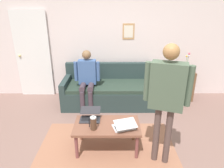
{
  "coord_description": "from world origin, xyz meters",
  "views": [
    {
      "loc": [
        0.06,
        2.61,
        2.15
      ],
      "look_at": [
        0.05,
        -0.79,
        0.8
      ],
      "focal_mm": 31.98,
      "sensor_mm": 36.0,
      "label": 1
    }
  ],
  "objects_px": {
    "laptop_left": "(90,116)",
    "side_shelf": "(183,86)",
    "coffee_table": "(107,127)",
    "flower_vase": "(187,65)",
    "interior_door": "(33,55)",
    "french_press": "(93,123)",
    "person_seated": "(87,77)",
    "person_standing": "(167,92)",
    "couch": "(110,91)",
    "laptop_center": "(124,126)"
  },
  "relations": [
    {
      "from": "laptop_left",
      "to": "side_shelf",
      "type": "bearing_deg",
      "value": -141.78
    },
    {
      "from": "coffee_table",
      "to": "flower_vase",
      "type": "bearing_deg",
      "value": -134.98
    },
    {
      "from": "interior_door",
      "to": "french_press",
      "type": "relative_size",
      "value": 8.75
    },
    {
      "from": "flower_vase",
      "to": "person_seated",
      "type": "distance_m",
      "value": 2.29
    },
    {
      "from": "laptop_left",
      "to": "person_standing",
      "type": "xyz_separation_m",
      "value": [
        -1.06,
        0.45,
        0.62
      ]
    },
    {
      "from": "side_shelf",
      "to": "flower_vase",
      "type": "xyz_separation_m",
      "value": [
        -0.0,
        0.0,
        0.52
      ]
    },
    {
      "from": "coffee_table",
      "to": "flower_vase",
      "type": "distance_m",
      "value": 2.59
    },
    {
      "from": "couch",
      "to": "laptop_center",
      "type": "height_order",
      "value": "couch"
    },
    {
      "from": "laptop_left",
      "to": "person_seated",
      "type": "relative_size",
      "value": 0.26
    },
    {
      "from": "laptop_left",
      "to": "interior_door",
      "type": "bearing_deg",
      "value": -51.31
    },
    {
      "from": "laptop_left",
      "to": "coffee_table",
      "type": "bearing_deg",
      "value": 147.48
    },
    {
      "from": "laptop_center",
      "to": "flower_vase",
      "type": "bearing_deg",
      "value": -128.95
    },
    {
      "from": "laptop_left",
      "to": "french_press",
      "type": "relative_size",
      "value": 1.42
    },
    {
      "from": "flower_vase",
      "to": "person_standing",
      "type": "height_order",
      "value": "person_standing"
    },
    {
      "from": "couch",
      "to": "person_seated",
      "type": "height_order",
      "value": "person_seated"
    },
    {
      "from": "side_shelf",
      "to": "person_standing",
      "type": "bearing_deg",
      "value": 64.01
    },
    {
      "from": "flower_vase",
      "to": "person_standing",
      "type": "bearing_deg",
      "value": 63.93
    },
    {
      "from": "interior_door",
      "to": "person_seated",
      "type": "distance_m",
      "value": 1.57
    },
    {
      "from": "flower_vase",
      "to": "couch",
      "type": "bearing_deg",
      "value": 5.83
    },
    {
      "from": "laptop_center",
      "to": "couch",
      "type": "bearing_deg",
      "value": -82.48
    },
    {
      "from": "french_press",
      "to": "person_standing",
      "type": "height_order",
      "value": "person_standing"
    },
    {
      "from": "interior_door",
      "to": "french_press",
      "type": "xyz_separation_m",
      "value": [
        -1.62,
        2.22,
        -0.48
      ]
    },
    {
      "from": "couch",
      "to": "flower_vase",
      "type": "xyz_separation_m",
      "value": [
        -1.76,
        -0.18,
        0.57
      ]
    },
    {
      "from": "laptop_center",
      "to": "person_seated",
      "type": "relative_size",
      "value": 0.3
    },
    {
      "from": "laptop_center",
      "to": "french_press",
      "type": "height_order",
      "value": "french_press"
    },
    {
      "from": "laptop_center",
      "to": "person_seated",
      "type": "bearing_deg",
      "value": -64.56
    },
    {
      "from": "couch",
      "to": "person_seated",
      "type": "distance_m",
      "value": 0.68
    },
    {
      "from": "side_shelf",
      "to": "person_seated",
      "type": "distance_m",
      "value": 2.31
    },
    {
      "from": "laptop_center",
      "to": "french_press",
      "type": "bearing_deg",
      "value": 2.45
    },
    {
      "from": "laptop_center",
      "to": "flower_vase",
      "type": "height_order",
      "value": "flower_vase"
    },
    {
      "from": "couch",
      "to": "coffee_table",
      "type": "distance_m",
      "value": 1.62
    },
    {
      "from": "coffee_table",
      "to": "person_standing",
      "type": "distance_m",
      "value": 1.1
    },
    {
      "from": "couch",
      "to": "laptop_center",
      "type": "distance_m",
      "value": 1.74
    },
    {
      "from": "side_shelf",
      "to": "person_standing",
      "type": "relative_size",
      "value": 0.41
    },
    {
      "from": "coffee_table",
      "to": "laptop_center",
      "type": "bearing_deg",
      "value": 158.37
    },
    {
      "from": "person_standing",
      "to": "coffee_table",
      "type": "bearing_deg",
      "value": -19.16
    },
    {
      "from": "interior_door",
      "to": "laptop_center",
      "type": "height_order",
      "value": "interior_door"
    },
    {
      "from": "interior_door",
      "to": "flower_vase",
      "type": "height_order",
      "value": "interior_door"
    },
    {
      "from": "flower_vase",
      "to": "interior_door",
      "type": "bearing_deg",
      "value": -4.81
    },
    {
      "from": "couch",
      "to": "flower_vase",
      "type": "relative_size",
      "value": 4.65
    },
    {
      "from": "laptop_center",
      "to": "french_press",
      "type": "relative_size",
      "value": 1.64
    },
    {
      "from": "interior_door",
      "to": "person_seated",
      "type": "height_order",
      "value": "interior_door"
    },
    {
      "from": "interior_door",
      "to": "side_shelf",
      "type": "xyz_separation_m",
      "value": [
        -3.61,
        0.3,
        -0.67
      ]
    },
    {
      "from": "laptop_left",
      "to": "laptop_center",
      "type": "xyz_separation_m",
      "value": [
        -0.53,
        0.28,
        -0.0
      ]
    },
    {
      "from": "interior_door",
      "to": "person_seated",
      "type": "xyz_separation_m",
      "value": [
        -1.37,
        0.71,
        -0.3
      ]
    },
    {
      "from": "french_press",
      "to": "interior_door",
      "type": "bearing_deg",
      "value": -53.89
    },
    {
      "from": "coffee_table",
      "to": "french_press",
      "type": "xyz_separation_m",
      "value": [
        0.19,
        0.12,
        0.16
      ]
    },
    {
      "from": "person_standing",
      "to": "person_seated",
      "type": "height_order",
      "value": "person_standing"
    },
    {
      "from": "interior_door",
      "to": "laptop_left",
      "type": "bearing_deg",
      "value": 128.69
    },
    {
      "from": "person_standing",
      "to": "french_press",
      "type": "bearing_deg",
      "value": -8.72
    }
  ]
}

